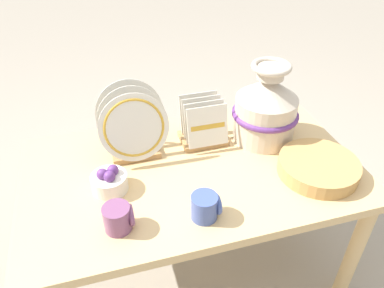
{
  "coord_description": "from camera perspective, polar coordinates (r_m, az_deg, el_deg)",
  "views": [
    {
      "loc": [
        -0.29,
        -1.01,
        1.48
      ],
      "look_at": [
        0.0,
        0.0,
        0.7
      ],
      "focal_mm": 35.0,
      "sensor_mm": 36.0,
      "label": 1
    }
  ],
  "objects": [
    {
      "name": "ceramic_vase",
      "position": [
        1.48,
        11.2,
        5.47
      ],
      "size": [
        0.26,
        0.26,
        0.32
      ],
      "color": "beige",
      "rests_on": "display_table"
    },
    {
      "name": "mug_cobalt_glaze",
      "position": [
        1.17,
        2.09,
        -9.5
      ],
      "size": [
        0.09,
        0.08,
        0.09
      ],
      "color": "#42569E",
      "rests_on": "display_table"
    },
    {
      "name": "mug_plum_glaze",
      "position": [
        1.16,
        -11.1,
        -10.98
      ],
      "size": [
        0.09,
        0.08,
        0.09
      ],
      "color": "#7A4770",
      "rests_on": "display_table"
    },
    {
      "name": "display_table",
      "position": [
        1.42,
        0.0,
        -5.95
      ],
      "size": [
        1.22,
        0.72,
        0.59
      ],
      "color": "tan",
      "rests_on": "ground_plane"
    },
    {
      "name": "dish_rack_round_plates",
      "position": [
        1.39,
        -8.97,
        2.35
      ],
      "size": [
        0.25,
        0.18,
        0.27
      ],
      "color": "tan",
      "rests_on": "display_table"
    },
    {
      "name": "ground_plane",
      "position": [
        1.81,
        0.0,
        -18.22
      ],
      "size": [
        14.0,
        14.0,
        0.0
      ],
      "primitive_type": "plane",
      "color": "gray"
    },
    {
      "name": "dish_rack_square_plates",
      "position": [
        1.47,
        1.71,
        2.57
      ],
      "size": [
        0.18,
        0.16,
        0.18
      ],
      "color": "tan",
      "rests_on": "display_table"
    },
    {
      "name": "fruit_bowl",
      "position": [
        1.3,
        -12.49,
        -5.53
      ],
      "size": [
        0.12,
        0.12,
        0.09
      ],
      "color": "silver",
      "rests_on": "display_table"
    },
    {
      "name": "wicker_charger_stack",
      "position": [
        1.41,
        18.68,
        -3.34
      ],
      "size": [
        0.29,
        0.29,
        0.05
      ],
      "color": "tan",
      "rests_on": "display_table"
    }
  ]
}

